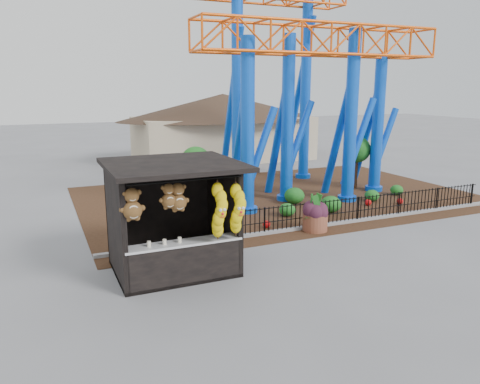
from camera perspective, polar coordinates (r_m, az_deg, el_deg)
name	(u,v)px	position (r m, az deg, el deg)	size (l,w,h in m)	color
ground	(286,268)	(13.66, 5.69, -9.19)	(120.00, 120.00, 0.00)	slate
mulch_bed	(278,196)	(22.21, 4.61, -0.53)	(18.00, 12.00, 0.02)	#331E11
curb	(340,223)	(18.10, 12.13, -3.69)	(18.00, 0.18, 0.12)	gray
prize_booth	(175,221)	(12.87, -7.87, -3.47)	(3.50, 3.40, 3.12)	black
picket_fence	(360,209)	(18.51, 14.46, -2.03)	(12.20, 0.06, 1.00)	black
roller_coaster	(299,56)	(22.41, 7.25, 16.10)	(11.00, 6.37, 10.82)	blue
terracotta_planter	(315,222)	(17.06, 9.13, -3.67)	(0.90, 0.90, 0.63)	brown
planter_foliage	(316,205)	(16.90, 9.20, -1.60)	(0.70, 0.70, 0.64)	#361525
potted_plant	(311,221)	(16.96, 8.69, -3.48)	(0.71, 0.61, 0.79)	#214E17
landscaping	(327,200)	(20.54, 10.55, -0.91)	(8.58, 3.39, 0.71)	#1A5A1A
pavilion	(223,116)	(33.42, -2.09, 9.25)	(15.00, 15.00, 4.80)	#BFAD8C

